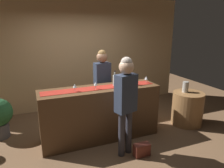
% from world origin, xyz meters
% --- Properties ---
extents(ground_plane, '(10.00, 10.00, 0.00)m').
position_xyz_m(ground_plane, '(0.00, 0.00, 0.00)').
color(ground_plane, brown).
extents(back_wall, '(6.00, 0.12, 2.90)m').
position_xyz_m(back_wall, '(0.00, 1.90, 1.45)').
color(back_wall, tan).
rests_on(back_wall, ground).
extents(bar_counter, '(2.27, 0.60, 1.04)m').
position_xyz_m(bar_counter, '(0.00, 0.00, 0.52)').
color(bar_counter, '#543821').
rests_on(bar_counter, ground).
extents(counter_runner_cloth, '(2.16, 0.28, 0.01)m').
position_xyz_m(counter_runner_cloth, '(0.00, 0.00, 1.04)').
color(counter_runner_cloth, maroon).
rests_on(counter_runner_cloth, bar_counter).
extents(wine_bottle_clear, '(0.07, 0.07, 0.30)m').
position_xyz_m(wine_bottle_clear, '(0.31, 0.01, 1.15)').
color(wine_bottle_clear, '#B2C6C1').
rests_on(wine_bottle_clear, bar_counter).
extents(wine_bottle_amber, '(0.07, 0.07, 0.30)m').
position_xyz_m(wine_bottle_amber, '(0.63, -0.03, 1.15)').
color(wine_bottle_amber, brown).
rests_on(wine_bottle_amber, bar_counter).
extents(wine_glass_near_customer, '(0.07, 0.07, 0.14)m').
position_xyz_m(wine_glass_near_customer, '(-0.10, -0.07, 1.14)').
color(wine_glass_near_customer, silver).
rests_on(wine_glass_near_customer, bar_counter).
extents(wine_glass_mid_counter, '(0.07, 0.07, 0.14)m').
position_xyz_m(wine_glass_mid_counter, '(0.99, -0.03, 1.14)').
color(wine_glass_mid_counter, silver).
rests_on(wine_glass_mid_counter, bar_counter).
extents(wine_glass_far_end, '(0.07, 0.07, 0.14)m').
position_xyz_m(wine_glass_far_end, '(-0.49, -0.07, 1.14)').
color(wine_glass_far_end, silver).
rests_on(wine_glass_far_end, bar_counter).
extents(bartender, '(0.36, 0.24, 1.68)m').
position_xyz_m(bartender, '(0.25, 0.58, 1.04)').
color(bartender, '#26262B').
rests_on(bartender, ground).
extents(customer_sipping, '(0.38, 0.28, 1.70)m').
position_xyz_m(customer_sipping, '(0.21, -0.69, 1.05)').
color(customer_sipping, '#33333D').
rests_on(customer_sipping, ground).
extents(round_side_table, '(0.68, 0.68, 0.74)m').
position_xyz_m(round_side_table, '(2.02, -0.14, 0.37)').
color(round_side_table, olive).
rests_on(round_side_table, ground).
extents(vase_on_side_table, '(0.13, 0.13, 0.24)m').
position_xyz_m(vase_on_side_table, '(1.97, -0.08, 0.86)').
color(vase_on_side_table, '#A8A399').
rests_on(vase_on_side_table, round_side_table).
extents(handbag, '(0.28, 0.14, 0.22)m').
position_xyz_m(handbag, '(0.46, -0.85, 0.11)').
color(handbag, brown).
rests_on(handbag, ground).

